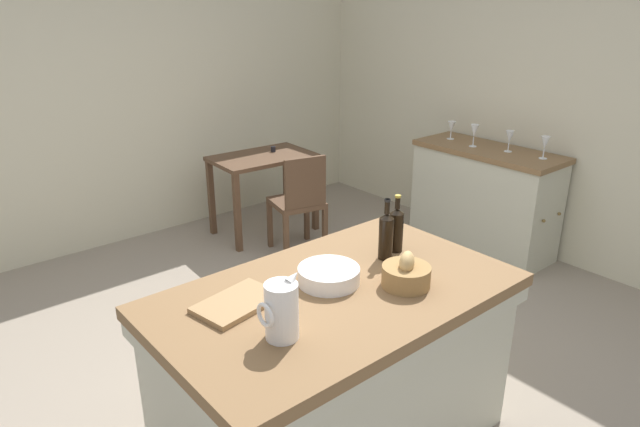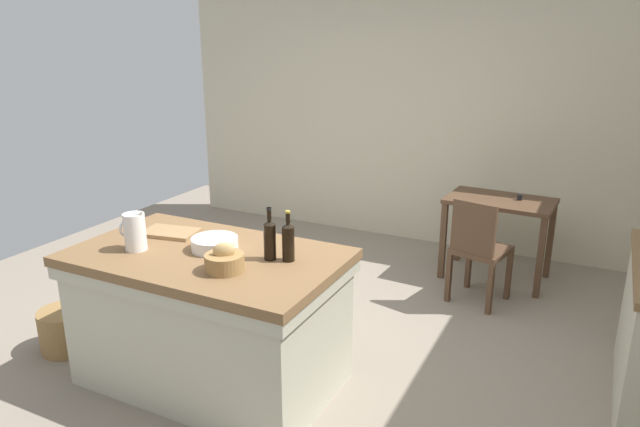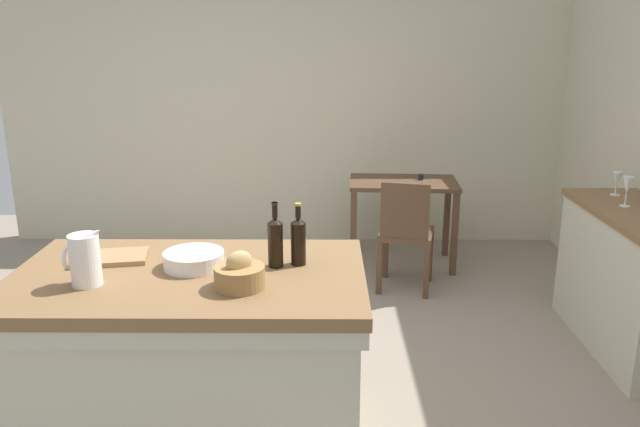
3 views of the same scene
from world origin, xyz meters
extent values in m
plane|color=gray|center=(0.00, 0.00, 0.00)|extent=(6.76, 6.76, 0.00)
cube|color=beige|center=(0.00, 2.60, 1.30)|extent=(5.32, 0.12, 2.60)
cube|color=beige|center=(2.60, 0.00, 1.30)|extent=(0.12, 5.20, 2.60)
cube|color=brown|center=(-0.29, -0.59, 0.84)|extent=(1.63, 0.98, 0.06)
cube|color=#BCBAA3|center=(-0.29, -0.59, 0.77)|extent=(1.61, 0.96, 0.08)
cube|color=#BCBAA3|center=(-0.29, -0.59, 0.41)|extent=(1.55, 0.90, 0.81)
cube|color=brown|center=(2.26, 0.35, 0.88)|extent=(0.52, 1.24, 0.04)
cube|color=#BCBAA3|center=(2.26, 0.35, 0.43)|extent=(0.49, 1.21, 0.86)
sphere|color=brown|center=(2.14, -0.27, 0.47)|extent=(0.03, 0.03, 0.03)
sphere|color=brown|center=(2.38, -0.27, 0.47)|extent=(0.03, 0.03, 0.03)
cube|color=#513826|center=(1.01, 1.88, 0.72)|extent=(0.93, 0.61, 0.04)
cube|color=#513826|center=(0.58, 1.66, 0.35)|extent=(0.05, 0.05, 0.71)
cube|color=#513826|center=(1.41, 1.61, 0.35)|extent=(0.05, 0.05, 0.71)
cube|color=#513826|center=(0.61, 2.15, 0.35)|extent=(0.05, 0.05, 0.71)
cube|color=#513826|center=(1.44, 2.10, 0.35)|extent=(0.05, 0.05, 0.71)
cylinder|color=black|center=(1.16, 1.92, 0.77)|extent=(0.04, 0.04, 0.05)
cube|color=#513826|center=(0.98, 1.34, 0.45)|extent=(0.48, 0.48, 0.04)
cube|color=#513826|center=(0.93, 1.16, 0.68)|extent=(0.36, 0.11, 0.42)
cube|color=#513826|center=(1.19, 1.47, 0.21)|extent=(0.05, 0.05, 0.42)
cube|color=#513826|center=(0.84, 1.56, 0.21)|extent=(0.05, 0.05, 0.42)
cube|color=#513826|center=(1.11, 1.12, 0.21)|extent=(0.05, 0.05, 0.42)
cube|color=#513826|center=(0.76, 1.21, 0.21)|extent=(0.05, 0.05, 0.42)
cylinder|color=white|center=(-0.70, -0.74, 0.99)|extent=(0.13, 0.13, 0.23)
cone|color=white|center=(-0.64, -0.74, 1.11)|extent=(0.07, 0.04, 0.06)
torus|color=white|center=(-0.77, -0.74, 1.00)|extent=(0.02, 0.10, 0.10)
cylinder|color=white|center=(-0.27, -0.52, 0.91)|extent=(0.28, 0.28, 0.08)
cylinder|color=olive|center=(-0.03, -0.77, 0.92)|extent=(0.22, 0.22, 0.10)
ellipsoid|color=tan|center=(-0.03, -0.77, 0.99)|extent=(0.14, 0.12, 0.10)
cube|color=#99754C|center=(-0.70, -0.43, 0.89)|extent=(0.38, 0.28, 0.02)
cylinder|color=black|center=(0.22, -0.48, 0.98)|extent=(0.07, 0.07, 0.21)
cone|color=black|center=(0.22, -0.48, 1.09)|extent=(0.07, 0.07, 0.02)
cylinder|color=black|center=(0.22, -0.48, 1.14)|extent=(0.03, 0.03, 0.07)
cylinder|color=#B29933|center=(0.22, -0.48, 1.17)|extent=(0.03, 0.03, 0.01)
cylinder|color=black|center=(0.11, -0.51, 0.98)|extent=(0.07, 0.07, 0.21)
cone|color=black|center=(0.11, -0.51, 1.10)|extent=(0.07, 0.07, 0.03)
cylinder|color=black|center=(0.11, -0.51, 1.15)|extent=(0.03, 0.03, 0.08)
cylinder|color=black|center=(0.11, -0.51, 1.18)|extent=(0.03, 0.03, 0.01)
cylinder|color=white|center=(2.31, -0.10, 0.90)|extent=(0.06, 0.06, 0.00)
cylinder|color=white|center=(2.31, -0.10, 0.94)|extent=(0.01, 0.01, 0.07)
cone|color=white|center=(2.31, -0.10, 1.03)|extent=(0.07, 0.07, 0.10)
cylinder|color=white|center=(2.29, 0.20, 0.90)|extent=(0.06, 0.06, 0.00)
cylinder|color=white|center=(2.29, 0.20, 0.94)|extent=(0.01, 0.01, 0.07)
cone|color=white|center=(2.29, 0.20, 1.02)|extent=(0.07, 0.07, 0.10)
cylinder|color=white|center=(2.21, 0.49, 0.90)|extent=(0.06, 0.06, 0.00)
cylinder|color=white|center=(2.21, 0.49, 0.94)|extent=(0.01, 0.01, 0.08)
cone|color=white|center=(2.21, 0.49, 1.03)|extent=(0.07, 0.07, 0.11)
cylinder|color=white|center=(2.28, 0.77, 0.90)|extent=(0.06, 0.06, 0.00)
cylinder|color=white|center=(2.28, 0.77, 0.94)|extent=(0.01, 0.01, 0.06)
cone|color=white|center=(2.28, 0.77, 1.01)|extent=(0.07, 0.07, 0.09)
camera|label=1|loc=(-1.78, -2.25, 2.11)|focal=31.79mm
camera|label=2|loc=(1.78, -3.20, 2.14)|focal=32.64mm
camera|label=3|loc=(0.34, -3.29, 1.93)|focal=35.17mm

